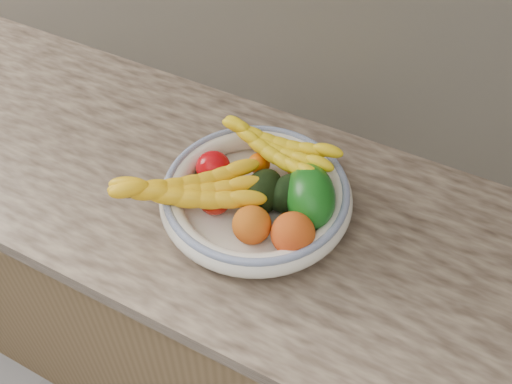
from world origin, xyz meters
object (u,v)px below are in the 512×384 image
object	(u,v)px
green_mango	(310,196)
banana_bunch_back	(276,151)
fruit_bowl	(256,196)
banana_bunch_front	(188,193)

from	to	relation	value
green_mango	banana_bunch_back	bearing A→B (deg)	113.98
fruit_bowl	banana_bunch_front	distance (m)	0.14
banana_bunch_front	fruit_bowl	bearing A→B (deg)	1.48
fruit_bowl	banana_bunch_front	bearing A→B (deg)	-142.27
banana_bunch_front	green_mango	bearing A→B (deg)	-9.06
fruit_bowl	banana_bunch_front	world-z (taller)	banana_bunch_front
banana_bunch_front	banana_bunch_back	bearing A→B (deg)	24.59
green_mango	banana_bunch_front	distance (m)	0.24
fruit_bowl	green_mango	xyz separation A→B (m)	(0.11, 0.03, 0.03)
fruit_bowl	green_mango	world-z (taller)	green_mango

